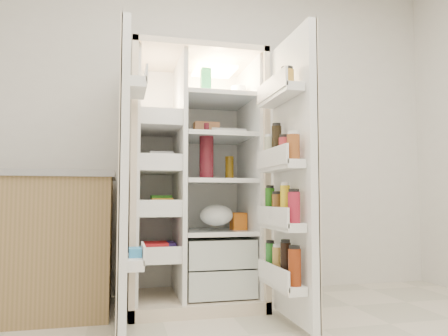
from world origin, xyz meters
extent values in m
cube|color=silver|center=(0.00, 2.00, 1.35)|extent=(4.00, 0.02, 2.70)
cube|color=beige|center=(-0.20, 1.93, 0.90)|extent=(0.92, 0.04, 1.80)
cube|color=beige|center=(-0.64, 1.60, 0.90)|extent=(0.04, 0.70, 1.80)
cube|color=beige|center=(0.24, 1.60, 0.90)|extent=(0.04, 0.70, 1.80)
cube|color=beige|center=(-0.20, 1.60, 1.78)|extent=(0.92, 0.70, 0.04)
cube|color=beige|center=(-0.20, 1.60, 0.04)|extent=(0.92, 0.70, 0.08)
cube|color=white|center=(-0.20, 1.90, 0.92)|extent=(0.84, 0.02, 1.68)
cube|color=white|center=(-0.61, 1.60, 0.92)|extent=(0.02, 0.62, 1.68)
cube|color=white|center=(0.21, 1.60, 0.92)|extent=(0.02, 0.62, 1.68)
cube|color=white|center=(-0.31, 1.60, 0.92)|extent=(0.03, 0.62, 1.68)
cube|color=silver|center=(-0.04, 1.58, 0.18)|extent=(0.47, 0.52, 0.19)
cube|color=silver|center=(-0.04, 1.58, 0.39)|extent=(0.47, 0.52, 0.19)
cube|color=#FFD18C|center=(-0.04, 1.65, 1.72)|extent=(0.30, 0.30, 0.02)
cube|color=white|center=(-0.46, 1.60, 0.35)|extent=(0.28, 0.58, 0.02)
cube|color=white|center=(-0.46, 1.60, 0.65)|extent=(0.28, 0.58, 0.02)
cube|color=white|center=(-0.46, 1.60, 0.95)|extent=(0.28, 0.58, 0.02)
cube|color=white|center=(-0.46, 1.60, 1.25)|extent=(0.28, 0.58, 0.02)
cube|color=silver|center=(-0.04, 1.60, 0.52)|extent=(0.49, 0.58, 0.01)
cube|color=silver|center=(-0.04, 1.60, 0.88)|extent=(0.49, 0.58, 0.01)
cube|color=silver|center=(-0.04, 1.60, 1.20)|extent=(0.49, 0.58, 0.02)
cube|color=silver|center=(-0.04, 1.60, 1.48)|extent=(0.49, 0.58, 0.02)
cube|color=red|center=(-0.46, 1.60, 0.41)|extent=(0.16, 0.20, 0.10)
cube|color=green|center=(-0.46, 1.60, 0.72)|extent=(0.14, 0.18, 0.12)
cube|color=white|center=(-0.46, 1.60, 0.99)|extent=(0.20, 0.22, 0.07)
cube|color=gold|center=(-0.46, 1.60, 1.33)|extent=(0.15, 0.16, 0.14)
cube|color=#4C39AD|center=(-0.46, 1.60, 0.40)|extent=(0.18, 0.20, 0.09)
cube|color=gold|center=(-0.46, 1.60, 0.71)|extent=(0.14, 0.18, 0.10)
cube|color=silver|center=(-0.46, 1.60, 1.02)|extent=(0.16, 0.16, 0.12)
sphere|color=orange|center=(-0.17, 1.50, 0.12)|extent=(0.07, 0.07, 0.07)
sphere|color=orange|center=(-0.08, 1.54, 0.12)|extent=(0.07, 0.07, 0.07)
sphere|color=orange|center=(0.02, 1.50, 0.12)|extent=(0.07, 0.07, 0.07)
sphere|color=orange|center=(-0.12, 1.64, 0.12)|extent=(0.07, 0.07, 0.07)
sphere|color=orange|center=(-0.02, 1.62, 0.12)|extent=(0.07, 0.07, 0.07)
sphere|color=orange|center=(0.08, 1.58, 0.12)|extent=(0.07, 0.07, 0.07)
sphere|color=orange|center=(-0.20, 1.58, 0.12)|extent=(0.07, 0.07, 0.07)
ellipsoid|color=#467D29|center=(-0.04, 1.60, 0.40)|extent=(0.26, 0.24, 0.11)
cylinder|color=#4E1019|center=(-0.13, 1.47, 1.04)|extent=(0.10, 0.10, 0.31)
cylinder|color=brown|center=(0.06, 1.56, 0.98)|extent=(0.06, 0.06, 0.18)
cube|color=#289356|center=(-0.13, 1.51, 1.59)|extent=(0.07, 0.07, 0.20)
cylinder|color=white|center=(0.13, 1.58, 1.54)|extent=(0.11, 0.11, 0.10)
cylinder|color=olive|center=(0.03, 1.64, 1.53)|extent=(0.07, 0.07, 0.09)
cube|color=white|center=(0.06, 1.61, 1.24)|extent=(0.26, 0.11, 0.07)
cube|color=#AF6F46|center=(-0.10, 1.62, 1.26)|extent=(0.18, 0.10, 0.11)
ellipsoid|color=white|center=(-0.04, 1.58, 0.60)|extent=(0.24, 0.22, 0.15)
cube|color=orange|center=(0.14, 1.64, 0.59)|extent=(0.10, 0.12, 0.12)
cube|color=white|center=(-0.70, 1.05, 0.90)|extent=(0.05, 0.40, 1.72)
cube|color=beige|center=(-0.72, 1.05, 0.90)|extent=(0.01, 0.40, 1.72)
cube|color=white|center=(-0.63, 1.05, 0.40)|extent=(0.09, 0.32, 0.06)
cube|color=white|center=(-0.63, 1.05, 1.40)|extent=(0.09, 0.32, 0.06)
cube|color=#338CCC|center=(-0.63, 1.05, 0.43)|extent=(0.07, 0.12, 0.10)
cube|color=white|center=(0.30, 0.96, 0.90)|extent=(0.05, 0.58, 1.72)
cube|color=beige|center=(0.33, 0.96, 0.90)|extent=(0.01, 0.58, 1.72)
cube|color=white|center=(0.22, 0.96, 0.26)|extent=(0.11, 0.50, 0.05)
cube|color=white|center=(0.22, 0.96, 0.60)|extent=(0.11, 0.50, 0.05)
cube|color=white|center=(0.22, 0.96, 0.95)|extent=(0.11, 0.50, 0.05)
cube|color=white|center=(0.22, 0.96, 1.38)|extent=(0.11, 0.50, 0.05)
cylinder|color=maroon|center=(0.22, 0.76, 0.39)|extent=(0.07, 0.07, 0.20)
cylinder|color=black|center=(0.22, 0.89, 0.40)|extent=(0.06, 0.06, 0.22)
cylinder|color=#B2853B|center=(0.22, 1.02, 0.38)|extent=(0.06, 0.06, 0.18)
cylinder|color=#267427|center=(0.22, 1.15, 0.38)|extent=(0.06, 0.06, 0.19)
cylinder|color=maroon|center=(0.22, 0.76, 0.71)|extent=(0.07, 0.07, 0.17)
cylinder|color=yellow|center=(0.22, 0.89, 0.73)|extent=(0.06, 0.06, 0.21)
cylinder|color=brown|center=(0.22, 1.02, 0.70)|extent=(0.07, 0.07, 0.16)
cylinder|color=#206015|center=(0.22, 1.15, 0.72)|extent=(0.06, 0.06, 0.20)
cylinder|color=brown|center=(0.22, 0.76, 1.04)|extent=(0.07, 0.07, 0.14)
cylinder|color=maroon|center=(0.22, 0.89, 1.04)|extent=(0.07, 0.07, 0.14)
cylinder|color=black|center=(0.22, 1.02, 1.09)|extent=(0.06, 0.06, 0.23)
cylinder|color=#B5B898|center=(0.22, 1.15, 1.06)|extent=(0.06, 0.06, 0.18)
cylinder|color=#AF7E2B|center=(0.22, 0.84, 1.45)|extent=(0.08, 0.08, 0.10)
cube|color=olive|center=(-1.39, 1.59, 0.45)|extent=(1.25, 0.64, 0.89)
cube|color=#98989D|center=(-1.39, 1.59, 0.91)|extent=(1.29, 0.68, 0.04)
camera|label=1|loc=(-0.71, -1.43, 0.76)|focal=34.00mm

